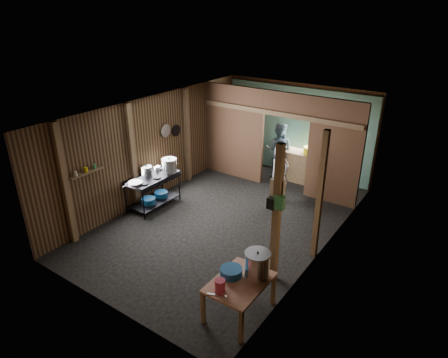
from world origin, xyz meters
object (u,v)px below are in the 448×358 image
Objects in this scene: stock_pot at (257,266)px; yellow_tub at (310,150)px; gas_range at (153,191)px; cook at (279,176)px; pink_bucket at (220,285)px; prep_table at (239,297)px; stove_pot_large at (169,166)px.

stock_pot reaches higher than yellow_tub.
cook is at bearing 38.00° from gas_range.
yellow_tub is at bearing 100.49° from pink_bucket.
prep_table is 2.91× the size of stove_pot_large.
pink_bucket is 0.13× the size of cook.
cook reaches higher than prep_table.
yellow_tub is 1.58m from cook.
stove_pot_large is 1.88× the size of pink_bucket.
yellow_tub is (-1.19, 5.36, 0.63)m from prep_table.
cook reaches higher than yellow_tub.
gas_range is 3.94× the size of yellow_tub.
gas_range is 3.70× the size of stove_pot_large.
pink_bucket is at bearing -79.51° from yellow_tub.
stock_pot is at bearing 63.15° from pink_bucket.
cook is at bearing 32.79° from stove_pot_large.
pink_bucket is (3.58, -2.25, 0.33)m from gas_range.
cook is (-0.09, -1.56, -0.21)m from yellow_tub.
stove_pot_large is 0.25× the size of cook.
stock_pot is (0.17, 0.24, 0.54)m from prep_table.
prep_table is (3.71, -1.90, -0.09)m from gas_range.
gas_range is at bearing -126.06° from yellow_tub.
gas_range is at bearing 156.86° from stock_pot.
stove_pot_large is 4.26m from stock_pot.
yellow_tub reaches higher than prep_table.
cook reaches higher than stove_pot_large.
prep_table is 5.53m from yellow_tub.
stove_pot_large is at bearing 146.53° from prep_table.
prep_table is at bearing -77.51° from yellow_tub.
pink_bucket is at bearing -143.02° from cook.
prep_table is 4.03m from cook.
stove_pot_large is at bearing 141.72° from pink_bucket.
cook is (-1.45, 3.56, -0.12)m from stock_pot.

